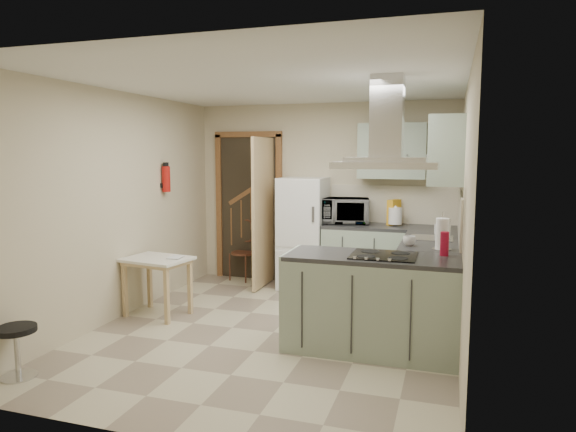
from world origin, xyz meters
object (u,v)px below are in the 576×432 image
(fridge, at_px, (303,233))
(peninsula, at_px, (372,303))
(microwave, at_px, (345,211))
(extractor_hood, at_px, (386,165))
(bentwood_chair, at_px, (243,253))
(stool, at_px, (17,352))
(drop_leaf_table, at_px, (158,287))

(fridge, xyz_separation_m, peninsula, (1.22, -1.98, -0.30))
(peninsula, relative_size, microwave, 2.56)
(peninsula, xyz_separation_m, extractor_hood, (0.10, 0.00, 1.27))
(fridge, relative_size, microwave, 2.48)
(bentwood_chair, relative_size, stool, 1.83)
(stool, bearing_deg, extractor_hood, 27.63)
(bentwood_chair, relative_size, microwave, 1.30)
(peninsula, distance_m, bentwood_chair, 3.04)
(drop_leaf_table, distance_m, stool, 1.78)
(extractor_hood, xyz_separation_m, stool, (-2.77, -1.45, -1.50))
(peninsula, relative_size, drop_leaf_table, 2.20)
(extractor_hood, relative_size, drop_leaf_table, 1.27)
(extractor_hood, bearing_deg, drop_leaf_table, 173.04)
(peninsula, relative_size, stool, 3.60)
(fridge, height_order, microwave, fridge)
(fridge, relative_size, extractor_hood, 1.67)
(fridge, height_order, peninsula, fridge)
(peninsula, bearing_deg, extractor_hood, 0.00)
(bentwood_chair, bearing_deg, extractor_hood, -29.91)
(fridge, xyz_separation_m, extractor_hood, (1.32, -1.98, 0.97))
(extractor_hood, xyz_separation_m, bentwood_chair, (-2.27, 2.13, -1.33))
(extractor_hood, bearing_deg, fridge, 123.79)
(drop_leaf_table, bearing_deg, fridge, 61.78)
(fridge, distance_m, drop_leaf_table, 2.11)
(bentwood_chair, xyz_separation_m, microwave, (1.50, -0.08, 0.67))
(drop_leaf_table, height_order, stool, drop_leaf_table)
(peninsula, height_order, extractor_hood, extractor_hood)
(drop_leaf_table, relative_size, bentwood_chair, 0.90)
(microwave, bearing_deg, bentwood_chair, 165.55)
(stool, relative_size, microwave, 0.71)
(peninsula, distance_m, microwave, 2.24)
(peninsula, xyz_separation_m, stool, (-2.67, -1.45, -0.23))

